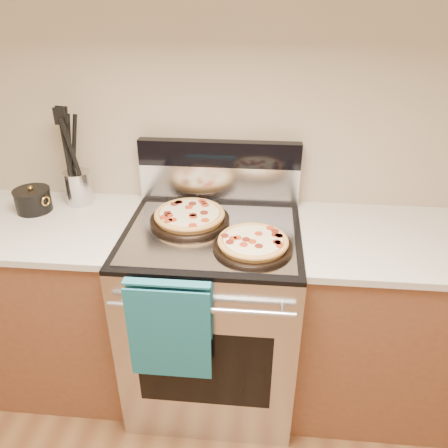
# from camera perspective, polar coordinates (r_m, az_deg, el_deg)

# --- Properties ---
(wall_back) EXTENTS (4.00, 0.00, 4.00)m
(wall_back) POSITION_cam_1_polar(r_m,az_deg,el_deg) (2.04, -0.54, 14.61)
(wall_back) COLOR tan
(wall_back) RESTS_ON ground
(range_body) EXTENTS (0.76, 0.68, 0.90)m
(range_body) POSITION_cam_1_polar(r_m,az_deg,el_deg) (2.14, -1.41, -11.91)
(range_body) COLOR #B7B7BC
(range_body) RESTS_ON ground
(oven_window) EXTENTS (0.56, 0.01, 0.40)m
(oven_window) POSITION_cam_1_polar(r_m,az_deg,el_deg) (1.90, -2.64, -18.44)
(oven_window) COLOR black
(oven_window) RESTS_ON range_body
(cooktop) EXTENTS (0.76, 0.68, 0.02)m
(cooktop) POSITION_cam_1_polar(r_m,az_deg,el_deg) (1.88, -1.58, -1.19)
(cooktop) COLOR black
(cooktop) RESTS_ON range_body
(backsplash_lower) EXTENTS (0.76, 0.06, 0.18)m
(backsplash_lower) POSITION_cam_1_polar(r_m,az_deg,el_deg) (2.11, -0.61, 5.35)
(backsplash_lower) COLOR silver
(backsplash_lower) RESTS_ON cooktop
(backsplash_upper) EXTENTS (0.76, 0.06, 0.12)m
(backsplash_upper) POSITION_cam_1_polar(r_m,az_deg,el_deg) (2.06, -0.64, 9.19)
(backsplash_upper) COLOR black
(backsplash_upper) RESTS_ON backsplash_lower
(oven_handle) EXTENTS (0.70, 0.03, 0.03)m
(oven_handle) POSITION_cam_1_polar(r_m,az_deg,el_deg) (1.64, -3.11, -11.08)
(oven_handle) COLOR silver
(oven_handle) RESTS_ON range_body
(dish_towel) EXTENTS (0.32, 0.05, 0.42)m
(dish_towel) POSITION_cam_1_polar(r_m,az_deg,el_deg) (1.72, -7.09, -13.34)
(dish_towel) COLOR #166372
(dish_towel) RESTS_ON oven_handle
(foil_sheet) EXTENTS (0.70, 0.55, 0.01)m
(foil_sheet) POSITION_cam_1_polar(r_m,az_deg,el_deg) (1.85, -1.69, -1.30)
(foil_sheet) COLOR gray
(foil_sheet) RESTS_ON cooktop
(cabinet_left) EXTENTS (1.00, 0.62, 0.88)m
(cabinet_left) POSITION_cam_1_polar(r_m,az_deg,el_deg) (2.42, -22.79, -9.45)
(cabinet_left) COLOR brown
(cabinet_left) RESTS_ON ground
(countertop_left) EXTENTS (1.02, 0.64, 0.03)m
(countertop_left) POSITION_cam_1_polar(r_m,az_deg,el_deg) (2.19, -25.00, 0.05)
(countertop_left) COLOR beige
(countertop_left) RESTS_ON cabinet_left
(cabinet_right) EXTENTS (1.00, 0.62, 0.88)m
(cabinet_right) POSITION_cam_1_polar(r_m,az_deg,el_deg) (2.27, 21.92, -12.14)
(cabinet_right) COLOR brown
(cabinet_right) RESTS_ON ground
(countertop_right) EXTENTS (1.02, 0.64, 0.03)m
(countertop_right) POSITION_cam_1_polar(r_m,az_deg,el_deg) (2.02, 24.23, -2.20)
(countertop_right) COLOR beige
(countertop_right) RESTS_ON cabinet_right
(pepperoni_pizza_back) EXTENTS (0.35, 0.35, 0.05)m
(pepperoni_pizza_back) POSITION_cam_1_polar(r_m,az_deg,el_deg) (1.93, -4.50, 1.00)
(pepperoni_pizza_back) COLOR #B97C38
(pepperoni_pizza_back) RESTS_ON foil_sheet
(pepperoni_pizza_front) EXTENTS (0.39, 0.39, 0.04)m
(pepperoni_pizza_front) POSITION_cam_1_polar(r_m,az_deg,el_deg) (1.74, 3.81, -2.50)
(pepperoni_pizza_front) COLOR #B97C38
(pepperoni_pizza_front) RESTS_ON foil_sheet
(utensil_crock) EXTENTS (0.16, 0.16, 0.16)m
(utensil_crock) POSITION_cam_1_polar(r_m,az_deg,el_deg) (2.23, -18.45, 4.56)
(utensil_crock) COLOR silver
(utensil_crock) RESTS_ON countertop_left
(saucepan) EXTENTS (0.21, 0.21, 0.10)m
(saucepan) POSITION_cam_1_polar(r_m,az_deg,el_deg) (2.23, -23.65, 2.77)
(saucepan) COLOR black
(saucepan) RESTS_ON countertop_left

